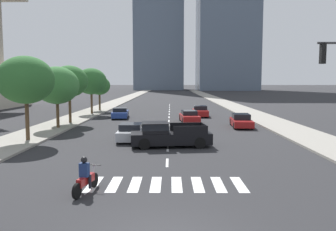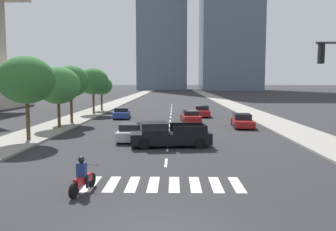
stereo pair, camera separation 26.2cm
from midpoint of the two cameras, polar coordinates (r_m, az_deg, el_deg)
sidewalk_east at (r=40.91m, az=15.70°, el=-0.68°), size 4.00×260.00×0.15m
sidewalk_west at (r=41.08m, az=-15.70°, el=-0.65°), size 4.00×260.00×0.15m
crosswalk_near at (r=15.27m, az=-0.79°, el=-11.22°), size 6.75×2.31×0.01m
lane_divider_center at (r=42.84m, az=0.00°, el=-0.28°), size 0.14×50.00×0.01m
motorcycle_lead at (r=14.42m, az=-13.92°, el=-10.02°), size 0.78×2.09×1.49m
pickup_truck at (r=23.58m, az=-0.52°, el=-3.19°), size 5.59×2.63×1.67m
sedan_red_0 at (r=37.86m, az=3.32°, el=-0.20°), size 2.16×4.64×1.24m
sedan_red_1 at (r=43.95m, az=5.16°, el=0.65°), size 1.99×4.31×1.35m
sedan_silver_2 at (r=26.42m, az=-6.39°, el=-2.74°), size 1.85×4.31×1.27m
sedan_blue_3 at (r=42.36m, az=-8.03°, el=0.39°), size 2.18×4.77×1.26m
sedan_red_4 at (r=34.41m, az=11.72°, el=-0.89°), size 2.10×4.67×1.28m
street_tree_nearest at (r=27.22m, az=-22.60°, el=5.40°), size 4.07×4.07×6.11m
street_tree_second at (r=33.64m, az=-18.01°, el=4.73°), size 4.06×4.06×5.64m
street_tree_third at (r=37.41m, az=-16.11°, el=5.41°), size 3.82×3.82×5.91m
street_tree_fourth at (r=47.04m, az=-12.66°, el=5.49°), size 4.06×4.06×6.00m
street_tree_fifth at (r=52.12m, az=-11.35°, el=4.81°), size 3.17×3.17×4.98m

